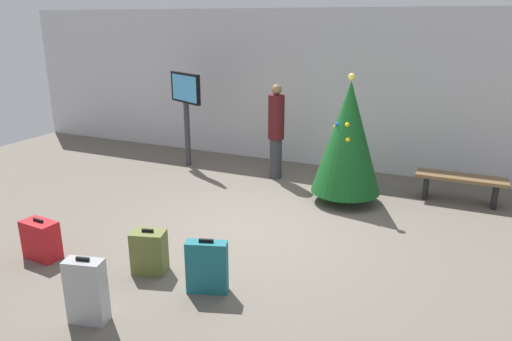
{
  "coord_description": "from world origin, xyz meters",
  "views": [
    {
      "loc": [
        2.77,
        -6.23,
        3.11
      ],
      "look_at": [
        -0.07,
        0.1,
        0.9
      ],
      "focal_mm": 33.47,
      "sensor_mm": 36.0,
      "label": 1
    }
  ],
  "objects_px": {
    "holiday_tree": "(348,138)",
    "suitcase_3": "(41,240)",
    "suitcase_0": "(207,267)",
    "suitcase_2": "(87,291)",
    "suitcase_1": "(149,252)",
    "traveller_0": "(276,129)",
    "flight_info_kiosk": "(186,100)",
    "waiting_bench": "(461,182)"
  },
  "relations": [
    {
      "from": "traveller_0",
      "to": "suitcase_1",
      "type": "height_order",
      "value": "traveller_0"
    },
    {
      "from": "suitcase_1",
      "to": "flight_info_kiosk",
      "type": "bearing_deg",
      "value": 115.93
    },
    {
      "from": "holiday_tree",
      "to": "traveller_0",
      "type": "xyz_separation_m",
      "value": [
        -1.62,
        0.74,
        -0.16
      ]
    },
    {
      "from": "flight_info_kiosk",
      "to": "holiday_tree",
      "type": "bearing_deg",
      "value": -11.63
    },
    {
      "from": "suitcase_0",
      "to": "suitcase_1",
      "type": "distance_m",
      "value": 0.91
    },
    {
      "from": "suitcase_0",
      "to": "suitcase_2",
      "type": "height_order",
      "value": "suitcase_2"
    },
    {
      "from": "holiday_tree",
      "to": "suitcase_3",
      "type": "height_order",
      "value": "holiday_tree"
    },
    {
      "from": "holiday_tree",
      "to": "suitcase_3",
      "type": "bearing_deg",
      "value": -130.68
    },
    {
      "from": "traveller_0",
      "to": "suitcase_1",
      "type": "relative_size",
      "value": 3.19
    },
    {
      "from": "flight_info_kiosk",
      "to": "suitcase_0",
      "type": "bearing_deg",
      "value": -55.64
    },
    {
      "from": "holiday_tree",
      "to": "suitcase_3",
      "type": "distance_m",
      "value": 5.03
    },
    {
      "from": "waiting_bench",
      "to": "suitcase_1",
      "type": "bearing_deg",
      "value": -129.39
    },
    {
      "from": "suitcase_1",
      "to": "suitcase_3",
      "type": "bearing_deg",
      "value": -169.41
    },
    {
      "from": "traveller_0",
      "to": "suitcase_3",
      "type": "bearing_deg",
      "value": -109.63
    },
    {
      "from": "traveller_0",
      "to": "waiting_bench",
      "type": "bearing_deg",
      "value": 1.49
    },
    {
      "from": "flight_info_kiosk",
      "to": "traveller_0",
      "type": "xyz_separation_m",
      "value": [
        2.1,
        -0.03,
        -0.44
      ]
    },
    {
      "from": "waiting_bench",
      "to": "suitcase_0",
      "type": "height_order",
      "value": "suitcase_0"
    },
    {
      "from": "traveller_0",
      "to": "suitcase_3",
      "type": "height_order",
      "value": "traveller_0"
    },
    {
      "from": "traveller_0",
      "to": "suitcase_3",
      "type": "relative_size",
      "value": 3.32
    },
    {
      "from": "suitcase_0",
      "to": "suitcase_2",
      "type": "distance_m",
      "value": 1.35
    },
    {
      "from": "holiday_tree",
      "to": "flight_info_kiosk",
      "type": "relative_size",
      "value": 1.11
    },
    {
      "from": "suitcase_0",
      "to": "suitcase_3",
      "type": "relative_size",
      "value": 1.19
    },
    {
      "from": "traveller_0",
      "to": "suitcase_2",
      "type": "distance_m",
      "value": 5.38
    },
    {
      "from": "waiting_bench",
      "to": "suitcase_3",
      "type": "xyz_separation_m",
      "value": [
        -5.08,
        -4.58,
        -0.09
      ]
    },
    {
      "from": "waiting_bench",
      "to": "suitcase_3",
      "type": "bearing_deg",
      "value": -137.97
    },
    {
      "from": "suitcase_2",
      "to": "traveller_0",
      "type": "bearing_deg",
      "value": 89.93
    },
    {
      "from": "flight_info_kiosk",
      "to": "suitcase_1",
      "type": "bearing_deg",
      "value": -64.07
    },
    {
      "from": "waiting_bench",
      "to": "suitcase_2",
      "type": "height_order",
      "value": "suitcase_2"
    },
    {
      "from": "suitcase_0",
      "to": "suitcase_3",
      "type": "xyz_separation_m",
      "value": [
        -2.46,
        -0.19,
        -0.06
      ]
    },
    {
      "from": "flight_info_kiosk",
      "to": "suitcase_3",
      "type": "bearing_deg",
      "value": -83.73
    },
    {
      "from": "holiday_tree",
      "to": "waiting_bench",
      "type": "relative_size",
      "value": 1.5
    },
    {
      "from": "suitcase_2",
      "to": "waiting_bench",
      "type": "bearing_deg",
      "value": 57.29
    },
    {
      "from": "holiday_tree",
      "to": "suitcase_2",
      "type": "xyz_separation_m",
      "value": [
        -1.63,
        -4.6,
        -0.81
      ]
    },
    {
      "from": "suitcase_1",
      "to": "suitcase_3",
      "type": "relative_size",
      "value": 1.04
    },
    {
      "from": "waiting_bench",
      "to": "holiday_tree",
      "type": "bearing_deg",
      "value": -155.96
    },
    {
      "from": "holiday_tree",
      "to": "suitcase_3",
      "type": "relative_size",
      "value": 3.94
    },
    {
      "from": "waiting_bench",
      "to": "suitcase_2",
      "type": "bearing_deg",
      "value": -122.71
    },
    {
      "from": "suitcase_0",
      "to": "suitcase_3",
      "type": "height_order",
      "value": "suitcase_0"
    },
    {
      "from": "waiting_bench",
      "to": "suitcase_1",
      "type": "distance_m",
      "value": 5.55
    },
    {
      "from": "traveller_0",
      "to": "suitcase_3",
      "type": "distance_m",
      "value": 4.83
    },
    {
      "from": "flight_info_kiosk",
      "to": "suitcase_1",
      "type": "xyz_separation_m",
      "value": [
        2.06,
        -4.23,
        -1.17
      ]
    },
    {
      "from": "suitcase_1",
      "to": "holiday_tree",
      "type": "bearing_deg",
      "value": 64.29
    }
  ]
}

